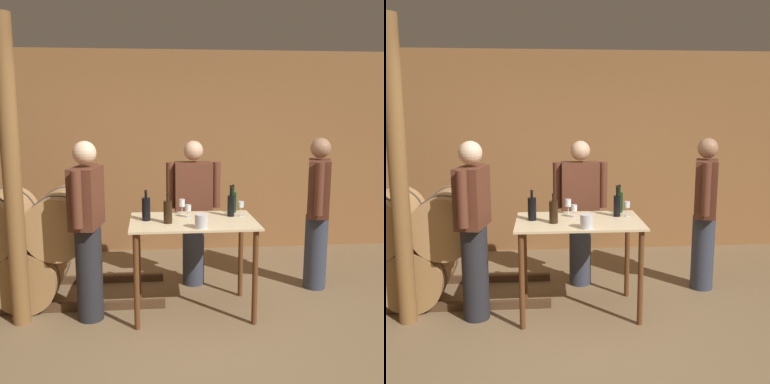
# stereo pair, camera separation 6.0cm
# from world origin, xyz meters

# --- Properties ---
(ground_plane) EXTENTS (14.00, 14.00, 0.00)m
(ground_plane) POSITION_xyz_m (0.00, 0.00, 0.00)
(ground_plane) COLOR brown
(back_wall) EXTENTS (8.40, 0.05, 2.70)m
(back_wall) POSITION_xyz_m (0.00, 2.65, 1.35)
(back_wall) COLOR brown
(back_wall) RESTS_ON ground_plane
(tasting_table) EXTENTS (1.17, 0.76, 0.90)m
(tasting_table) POSITION_xyz_m (-0.08, 0.62, 0.74)
(tasting_table) COLOR beige
(tasting_table) RESTS_ON ground_plane
(wooden_post) EXTENTS (0.16, 0.16, 2.70)m
(wooden_post) POSITION_xyz_m (-1.66, 0.53, 1.35)
(wooden_post) COLOR brown
(wooden_post) RESTS_ON ground_plane
(wine_bottle_far_left) EXTENTS (0.08, 0.08, 0.28)m
(wine_bottle_far_left) POSITION_xyz_m (-0.51, 0.66, 1.02)
(wine_bottle_far_left) COLOR black
(wine_bottle_far_left) RESTS_ON tasting_table
(wine_bottle_left) EXTENTS (0.08, 0.08, 0.27)m
(wine_bottle_left) POSITION_xyz_m (-0.32, 0.54, 1.01)
(wine_bottle_left) COLOR black
(wine_bottle_left) RESTS_ON tasting_table
(wine_bottle_center) EXTENTS (0.07, 0.07, 0.30)m
(wine_bottle_center) POSITION_xyz_m (0.30, 0.75, 1.02)
(wine_bottle_center) COLOR black
(wine_bottle_center) RESTS_ON tasting_table
(wine_bottle_right) EXTENTS (0.07, 0.07, 0.28)m
(wine_bottle_right) POSITION_xyz_m (0.35, 0.93, 1.01)
(wine_bottle_right) COLOR black
(wine_bottle_right) RESTS_ON tasting_table
(wine_glass_near_left) EXTENTS (0.06, 0.06, 0.15)m
(wine_glass_near_left) POSITION_xyz_m (-0.16, 0.90, 1.01)
(wine_glass_near_left) COLOR silver
(wine_glass_near_left) RESTS_ON tasting_table
(wine_glass_near_center) EXTENTS (0.06, 0.06, 0.12)m
(wine_glass_near_center) POSITION_xyz_m (-0.11, 0.74, 0.99)
(wine_glass_near_center) COLOR silver
(wine_glass_near_center) RESTS_ON tasting_table
(wine_glass_near_right) EXTENTS (0.06, 0.06, 0.15)m
(wine_glass_near_right) POSITION_xyz_m (0.40, 0.76, 1.01)
(wine_glass_near_right) COLOR silver
(wine_glass_near_right) RESTS_ON tasting_table
(ice_bucket) EXTENTS (0.11, 0.11, 0.12)m
(ice_bucket) POSITION_xyz_m (-0.03, 0.33, 0.96)
(ice_bucket) COLOR silver
(ice_bucket) RESTS_ON tasting_table
(person_host) EXTENTS (0.59, 0.24, 1.60)m
(person_host) POSITION_xyz_m (-0.01, 1.34, 0.84)
(person_host) COLOR #333847
(person_host) RESTS_ON ground_plane
(person_visitor_with_scarf) EXTENTS (0.34, 0.56, 1.63)m
(person_visitor_with_scarf) POSITION_xyz_m (1.30, 1.10, 0.86)
(person_visitor_with_scarf) COLOR #333847
(person_visitor_with_scarf) RESTS_ON ground_plane
(person_visitor_bearded) EXTENTS (0.29, 0.58, 1.65)m
(person_visitor_bearded) POSITION_xyz_m (-1.04, 0.55, 0.87)
(person_visitor_bearded) COLOR #232328
(person_visitor_bearded) RESTS_ON ground_plane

